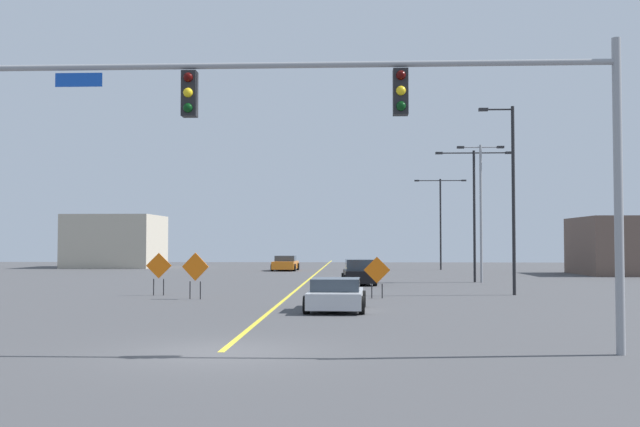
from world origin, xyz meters
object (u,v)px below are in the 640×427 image
object	(u,v)px
construction_sign_right_lane	(195,269)
car_orange_far	(285,264)
car_silver_near	(336,295)
construction_sign_left_lane	(377,272)
street_lamp_mid_left	(474,203)
street_lamp_mid_right	(481,202)
traffic_signal_assembly	(395,116)
construction_sign_right_shoulder	(159,268)
street_lamp_near_right	(511,192)
street_lamp_far_right	(440,215)
car_black_distant	(359,273)

from	to	relation	value
construction_sign_right_lane	car_orange_far	world-z (taller)	construction_sign_right_lane
car_silver_near	construction_sign_left_lane	bearing A→B (deg)	74.34
street_lamp_mid_left	car_orange_far	world-z (taller)	street_lamp_mid_left
street_lamp_mid_right	street_lamp_mid_left	xyz separation A→B (m)	(-0.34, 0.46, -0.01)
street_lamp_mid_left	traffic_signal_assembly	bearing A→B (deg)	-102.37
traffic_signal_assembly	car_silver_near	world-z (taller)	traffic_signal_assembly
traffic_signal_assembly	construction_sign_right_shoulder	world-z (taller)	traffic_signal_assembly
construction_sign_right_lane	construction_sign_left_lane	distance (m)	8.05
street_lamp_near_right	street_lamp_mid_left	xyz separation A→B (m)	(0.11, 11.51, 0.10)
street_lamp_far_right	street_lamp_mid_left	distance (m)	21.36
construction_sign_right_lane	street_lamp_near_right	bearing A→B (deg)	12.48
street_lamp_far_right	construction_sign_right_shoulder	size ratio (longest dim) A/B	4.16
construction_sign_right_shoulder	traffic_signal_assembly	bearing A→B (deg)	-60.53
construction_sign_right_lane	car_orange_far	bearing A→B (deg)	88.41
street_lamp_near_right	construction_sign_left_lane	size ratio (longest dim) A/B	4.85
traffic_signal_assembly	street_lamp_mid_right	bearing A→B (deg)	76.83
construction_sign_right_shoulder	street_lamp_mid_left	bearing A→B (deg)	36.65
construction_sign_right_shoulder	street_lamp_mid_right	bearing A→B (deg)	35.08
traffic_signal_assembly	street_lamp_far_right	size ratio (longest dim) A/B	1.75
street_lamp_near_right	construction_sign_left_lane	xyz separation A→B (m)	(-6.47, -2.38, -3.74)
car_orange_far	car_black_distant	bearing A→B (deg)	-73.84
car_silver_near	car_orange_far	bearing A→B (deg)	97.96
traffic_signal_assembly	street_lamp_mid_left	distance (m)	31.15
construction_sign_right_shoulder	car_orange_far	bearing A→B (deg)	84.25
street_lamp_far_right	street_lamp_mid_left	xyz separation A→B (m)	(-0.37, -21.36, -0.01)
car_black_distant	street_lamp_mid_right	bearing A→B (deg)	19.86
car_orange_far	car_silver_near	xyz separation A→B (m)	(5.39, -38.58, -0.06)
traffic_signal_assembly	car_black_distant	distance (m)	27.59
construction_sign_left_lane	car_orange_far	xyz separation A→B (m)	(-7.08, 32.55, -0.55)
street_lamp_mid_left	car_black_distant	xyz separation A→B (m)	(-7.32, -3.23, -4.29)
street_lamp_near_right	construction_sign_right_shoulder	distance (m)	17.11
car_black_distant	street_lamp_near_right	bearing A→B (deg)	-48.96
street_lamp_mid_right	street_lamp_mid_left	bearing A→B (deg)	126.19
traffic_signal_assembly	construction_sign_right_shoulder	size ratio (longest dim) A/B	7.29
street_lamp_mid_right	construction_sign_right_shoulder	world-z (taller)	street_lamp_mid_right
construction_sign_right_shoulder	street_lamp_far_right	bearing A→B (deg)	63.11
street_lamp_far_right	traffic_signal_assembly	bearing A→B (deg)	-97.75
construction_sign_right_lane	street_lamp_far_right	bearing A→B (deg)	67.48
construction_sign_right_shoulder	construction_sign_left_lane	distance (m)	10.31
street_lamp_mid_right	car_orange_far	xyz separation A→B (m)	(-14.00, 19.13, -4.40)
street_lamp_mid_left	car_orange_far	xyz separation A→B (m)	(-13.66, 18.66, -4.39)
car_black_distant	car_silver_near	size ratio (longest dim) A/B	0.98
street_lamp_mid_left	construction_sign_right_shoulder	xyz separation A→B (m)	(-16.80, -12.50, -3.73)
street_lamp_far_right	car_orange_far	world-z (taller)	street_lamp_far_right
street_lamp_far_right	street_lamp_mid_right	distance (m)	21.82
car_silver_near	construction_sign_right_shoulder	bearing A→B (deg)	138.97
traffic_signal_assembly	street_lamp_mid_left	world-z (taller)	street_lamp_mid_left
street_lamp_near_right	car_black_distant	bearing A→B (deg)	131.04
street_lamp_mid_left	car_silver_near	xyz separation A→B (m)	(-8.27, -19.92, -4.45)
street_lamp_far_right	car_black_distant	distance (m)	26.12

